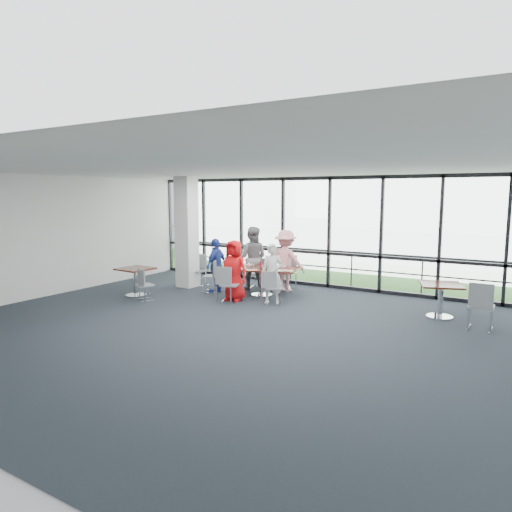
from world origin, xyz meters
The scene contains 40 objects.
floor centered at (0.00, 0.00, -0.01)m, with size 12.00×10.00×0.02m, color #21282F.
ceiling centered at (0.00, 0.00, 3.20)m, with size 12.00×10.00×0.04m, color silver.
wall_left centered at (-6.00, 0.00, 1.60)m, with size 0.10×10.00×3.20m, color silver.
curtain_wall_back centered at (0.00, 5.00, 1.60)m, with size 12.00×0.10×3.20m, color white.
structural_column centered at (-3.60, 3.00, 1.60)m, with size 0.50×0.50×3.20m, color silver.
apron centered at (0.00, 10.00, -0.02)m, with size 80.00×70.00×0.02m, color slate.
grass_strip centered at (0.00, 8.00, 0.01)m, with size 80.00×5.00×0.01m, color #2C5824.
hangar_aux centered at (-18.00, 28.00, 2.00)m, with size 10.00×6.00×4.00m, color silver.
guard_rail centered at (0.00, 5.60, 0.50)m, with size 0.06×0.06×12.00m, color #2D2D33.
main_table centered at (-1.13, 3.09, 0.62)m, with size 2.10×1.51×0.75m.
side_table_left centered at (-3.99, 1.32, 0.63)m, with size 0.88×0.88×0.75m.
side_table_right centered at (3.35, 3.18, 0.63)m, with size 1.08×1.08×0.75m.
diner_near_left centered at (-1.44, 2.22, 0.77)m, with size 0.76×0.49×1.55m, color red.
diner_near_right centered at (-0.46, 2.44, 0.75)m, with size 0.54×0.40×1.49m, color silver.
diner_far_left centered at (-1.78, 3.67, 0.90)m, with size 0.87×0.54×1.79m, color slate.
diner_far_right centered at (-0.85, 3.93, 0.86)m, with size 1.11×0.57×1.72m, color pink.
diner_end centered at (-2.40, 2.78, 0.75)m, with size 0.88×0.48×1.50m, color #2A44A6.
chair_main_nl centered at (-1.43, 2.00, 0.45)m, with size 0.44×0.44×0.89m, color gray, non-canonical shape.
chair_main_nr centered at (-0.36, 2.39, 0.41)m, with size 0.40×0.40×0.81m, color gray, non-canonical shape.
chair_main_fl centered at (-1.73, 3.83, 0.42)m, with size 0.41×0.41×0.83m, color gray, non-canonical shape.
chair_main_fr centered at (-1.02, 4.12, 0.47)m, with size 0.46×0.46×0.94m, color gray, non-canonical shape.
chair_main_end centered at (-2.50, 2.71, 0.45)m, with size 0.44×0.44×0.89m, color gray, non-canonical shape.
chair_spare_la centered at (-3.38, 1.02, 0.40)m, with size 0.40×0.40×0.81m, color gray, non-canonical shape.
chair_spare_lb centered at (-3.40, 3.29, 0.45)m, with size 0.44×0.44×0.89m, color gray, non-canonical shape.
chair_spare_r centered at (4.20, 2.59, 0.48)m, with size 0.47×0.47×0.95m, color gray, non-canonical shape.
plate_nl centered at (-1.57, 2.65, 0.76)m, with size 0.28×0.28×0.01m, color white.
plate_nr centered at (-0.52, 2.87, 0.76)m, with size 0.27×0.27×0.01m, color white.
plate_fl centered at (-1.69, 3.33, 0.76)m, with size 0.25×0.25×0.01m, color white.
plate_fr centered at (-0.77, 3.56, 0.76)m, with size 0.24×0.24×0.01m, color white.
plate_end centered at (-1.90, 2.85, 0.76)m, with size 0.26×0.26×0.01m, color white.
tumbler_a centered at (-1.27, 2.86, 0.83)m, with size 0.08×0.08×0.15m, color white.
tumbler_b centered at (-0.78, 2.99, 0.82)m, with size 0.07×0.07×0.14m, color white.
tumbler_c centered at (-1.16, 3.36, 0.82)m, with size 0.07×0.07×0.14m, color white.
tumbler_d centered at (-1.78, 2.79, 0.81)m, with size 0.06×0.06×0.13m, color white.
menu_a centered at (-1.16, 2.64, 0.75)m, with size 0.31×0.22×0.00m, color silver.
menu_b centered at (-0.34, 3.02, 0.75)m, with size 0.30×0.21×0.00m, color silver.
menu_c centered at (-1.12, 3.44, 0.75)m, with size 0.32×0.23×0.00m, color silver.
condiment_caddy centered at (-1.09, 3.21, 0.77)m, with size 0.10×0.07×0.04m, color black.
ketchup_bottle centered at (-1.17, 3.10, 0.84)m, with size 0.06×0.06×0.18m, color #A61227.
green_bottle centered at (-1.03, 3.14, 0.85)m, with size 0.05×0.05×0.20m, color #267B3D.
Camera 1 is at (4.90, -7.29, 2.68)m, focal length 32.00 mm.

